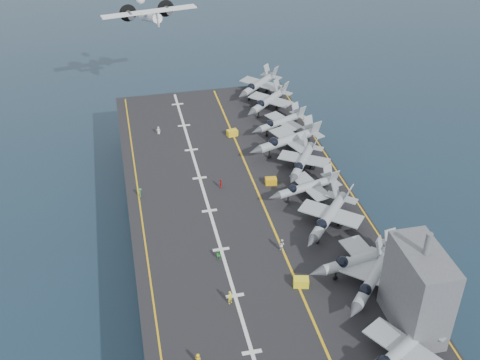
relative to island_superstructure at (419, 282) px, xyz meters
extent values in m
plane|color=#142135|center=(-15.00, 30.00, -17.90)|extent=(500.00, 500.00, 0.00)
cube|color=#56595E|center=(-15.00, 30.00, -12.90)|extent=(36.00, 90.00, 10.00)
cube|color=black|center=(-15.00, 30.00, -7.70)|extent=(38.00, 92.00, 0.40)
cube|color=gold|center=(-12.00, 30.00, -7.48)|extent=(0.35, 90.00, 0.02)
cube|color=silver|center=(-21.00, 30.00, -7.48)|extent=(0.50, 90.00, 0.02)
cube|color=gold|center=(-32.00, 30.00, -7.48)|extent=(0.25, 90.00, 0.02)
cube|color=gold|center=(3.50, 30.00, -7.48)|extent=(0.25, 90.00, 0.02)
imported|color=yellow|center=(-27.74, -0.39, -6.62)|extent=(1.26, 1.22, 1.76)
imported|color=yellow|center=(-21.89, 8.80, -6.47)|extent=(1.49, 1.40, 2.06)
imported|color=green|center=(-21.71, 17.83, -6.69)|extent=(1.14, 0.98, 1.61)
imported|color=#29803F|center=(-31.69, 36.52, -6.68)|extent=(0.76, 1.05, 1.64)
imported|color=red|center=(-17.93, 36.24, -6.66)|extent=(0.82, 1.10, 1.67)
imported|color=silver|center=(-26.41, 57.60, -6.69)|extent=(1.10, 0.86, 1.62)
imported|color=white|center=(-12.19, 17.96, -6.50)|extent=(1.38, 1.45, 2.01)
camera|label=1|loc=(-33.17, -48.40, 50.96)|focal=45.00mm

